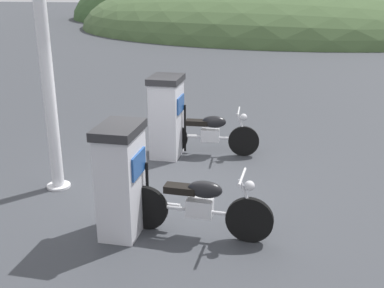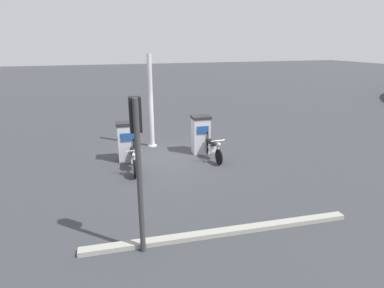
{
  "view_description": "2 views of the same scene",
  "coord_description": "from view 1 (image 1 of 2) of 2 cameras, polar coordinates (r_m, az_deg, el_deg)",
  "views": [
    {
      "loc": [
        1.55,
        -7.18,
        3.4
      ],
      "look_at": [
        0.53,
        -0.55,
        1.01
      ],
      "focal_mm": 43.94,
      "sensor_mm": 36.0,
      "label": 1
    },
    {
      "loc": [
        11.74,
        -2.79,
        4.5
      ],
      "look_at": [
        1.41,
        0.58,
        1.0
      ],
      "focal_mm": 29.56,
      "sensor_mm": 36.0,
      "label": 2
    }
  ],
  "objects": [
    {
      "name": "fuel_pump_near",
      "position": [
        6.48,
        -8.55,
        -4.27
      ],
      "size": [
        0.62,
        0.85,
        1.58
      ],
      "color": "silver",
      "rests_on": "ground"
    },
    {
      "name": "distant_hill_main",
      "position": [
        42.27,
        4.72,
        14.91
      ],
      "size": [
        27.62,
        19.16,
        10.33
      ],
      "color": "#38562D",
      "rests_on": "ground"
    },
    {
      "name": "distant_hill_secondary",
      "position": [
        35.76,
        12.06,
        13.72
      ],
      "size": [
        30.4,
        24.35,
        8.22
      ],
      "color": "#476038",
      "rests_on": "ground"
    },
    {
      "name": "motorcycle_near_pump",
      "position": [
        6.47,
        0.76,
        -7.44
      ],
      "size": [
        2.12,
        0.57,
        0.96
      ],
      "color": "black",
      "rests_on": "ground"
    },
    {
      "name": "canopy_support_pole",
      "position": [
        7.84,
        -17.19,
        8.14
      ],
      "size": [
        0.4,
        0.4,
        4.07
      ],
      "color": "silver",
      "rests_on": "ground"
    },
    {
      "name": "ground_plane",
      "position": [
        8.09,
        -3.16,
        -5.28
      ],
      "size": [
        120.0,
        120.0,
        0.0
      ],
      "primitive_type": "plane",
      "color": "#383A3F"
    },
    {
      "name": "fuel_pump_far",
      "position": [
        9.26,
        -3.08,
        3.4
      ],
      "size": [
        0.68,
        0.81,
        1.62
      ],
      "color": "silver",
      "rests_on": "ground"
    },
    {
      "name": "motorcycle_far_pump",
      "position": [
        9.42,
        2.16,
        1.47
      ],
      "size": [
        2.06,
        0.56,
        0.95
      ],
      "color": "black",
      "rests_on": "ground"
    }
  ]
}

